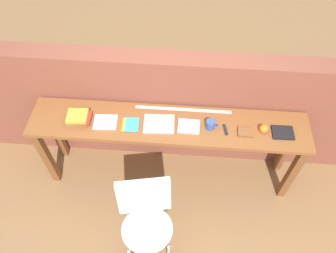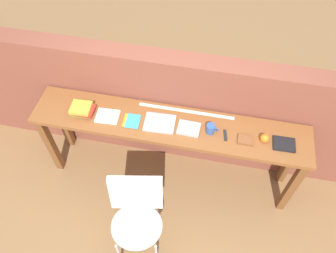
# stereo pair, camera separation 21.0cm
# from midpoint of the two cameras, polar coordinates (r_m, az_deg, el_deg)

# --- Properties ---
(ground_plane) EXTENTS (40.00, 40.00, 0.00)m
(ground_plane) POSITION_cam_midpoint_polar(r_m,az_deg,el_deg) (3.50, 0.93, -12.28)
(ground_plane) COLOR brown
(brick_wall_back) EXTENTS (6.00, 0.20, 1.35)m
(brick_wall_back) POSITION_cam_midpoint_polar(r_m,az_deg,el_deg) (3.27, 3.19, 2.84)
(brick_wall_back) COLOR brown
(brick_wall_back) RESTS_ON ground
(sideboard) EXTENTS (2.50, 0.44, 0.88)m
(sideboard) POSITION_cam_midpoint_polar(r_m,az_deg,el_deg) (3.01, 2.18, -1.19)
(sideboard) COLOR brown
(sideboard) RESTS_ON ground
(chair_white_moulded) EXTENTS (0.52, 0.53, 0.89)m
(chair_white_moulded) POSITION_cam_midpoint_polar(r_m,az_deg,el_deg) (2.86, -3.33, -15.18)
(chair_white_moulded) COLOR silver
(chair_white_moulded) RESTS_ON ground
(book_stack_leftmost) EXTENTS (0.22, 0.17, 0.08)m
(book_stack_leftmost) POSITION_cam_midpoint_polar(r_m,az_deg,el_deg) (3.02, -12.86, 2.82)
(book_stack_leftmost) COLOR olive
(book_stack_leftmost) RESTS_ON sideboard
(magazine_cycling) EXTENTS (0.21, 0.17, 0.02)m
(magazine_cycling) POSITION_cam_midpoint_polar(r_m,az_deg,el_deg) (2.97, -8.50, 1.69)
(magazine_cycling) COLOR white
(magazine_cycling) RESTS_ON sideboard
(pamphlet_pile_colourful) EXTENTS (0.16, 0.17, 0.01)m
(pamphlet_pile_colourful) POSITION_cam_midpoint_polar(r_m,az_deg,el_deg) (2.92, -4.39, 0.90)
(pamphlet_pile_colourful) COLOR green
(pamphlet_pile_colourful) RESTS_ON sideboard
(book_open_centre) EXTENTS (0.28, 0.22, 0.02)m
(book_open_centre) POSITION_cam_midpoint_polar(r_m,az_deg,el_deg) (2.89, 0.62, 0.52)
(book_open_centre) COLOR #9E9EA3
(book_open_centre) RESTS_ON sideboard
(book_grey_hardcover) EXTENTS (0.20, 0.16, 0.03)m
(book_grey_hardcover) POSITION_cam_midpoint_polar(r_m,az_deg,el_deg) (2.86, 5.73, -0.44)
(book_grey_hardcover) COLOR #9E9EA3
(book_grey_hardcover) RESTS_ON sideboard
(mug) EXTENTS (0.11, 0.08, 0.09)m
(mug) POSITION_cam_midpoint_polar(r_m,az_deg,el_deg) (2.84, 9.56, -0.49)
(mug) COLOR #2D4C8C
(mug) RESTS_ON sideboard
(multitool_folded) EXTENTS (0.04, 0.11, 0.02)m
(multitool_folded) POSITION_cam_midpoint_polar(r_m,az_deg,el_deg) (2.87, 12.02, -1.62)
(multitool_folded) COLOR black
(multitool_folded) RESTS_ON sideboard
(leather_journal_brown) EXTENTS (0.13, 0.10, 0.02)m
(leather_journal_brown) POSITION_cam_midpoint_polar(r_m,az_deg,el_deg) (2.88, 15.37, -2.35)
(leather_journal_brown) COLOR brown
(leather_journal_brown) RESTS_ON sideboard
(sports_ball_small) EXTENTS (0.08, 0.08, 0.08)m
(sports_ball_small) POSITION_cam_midpoint_polar(r_m,az_deg,el_deg) (2.90, 18.48, -2.03)
(sports_ball_small) COLOR orange
(sports_ball_small) RESTS_ON sideboard
(book_repair_rightmost) EXTENTS (0.19, 0.14, 0.02)m
(book_repair_rightmost) POSITION_cam_midpoint_polar(r_m,az_deg,el_deg) (2.96, 21.50, -2.98)
(book_repair_rightmost) COLOR black
(book_repair_rightmost) RESTS_ON sideboard
(ruler_metal_back_edge) EXTENTS (0.88, 0.03, 0.00)m
(ruler_metal_back_edge) POSITION_cam_midpoint_polar(r_m,az_deg,el_deg) (3.00, 5.16, 2.60)
(ruler_metal_back_edge) COLOR silver
(ruler_metal_back_edge) RESTS_ON sideboard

